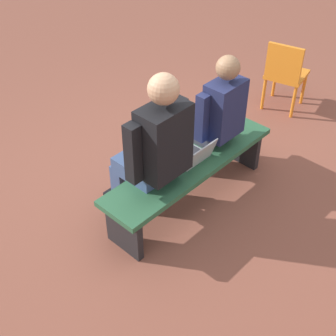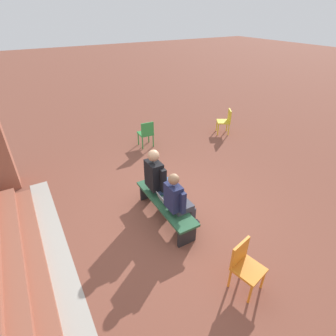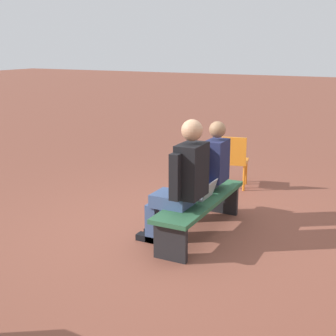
# 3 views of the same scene
# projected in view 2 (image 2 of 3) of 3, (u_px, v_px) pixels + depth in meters

# --- Properties ---
(ground_plane) EXTENTS (60.00, 60.00, 0.00)m
(ground_plane) POSITION_uv_depth(u_px,v_px,m) (175.00, 212.00, 5.67)
(ground_plane) COLOR brown
(concrete_strip) EXTENTS (5.40, 0.40, 0.01)m
(concrete_strip) POSITION_uv_depth(u_px,v_px,m) (60.00, 260.00, 4.58)
(concrete_strip) COLOR #A8A399
(concrete_strip) RESTS_ON ground
(brick_steps) EXTENTS (4.60, 0.90, 0.45)m
(brick_steps) POSITION_uv_depth(u_px,v_px,m) (8.00, 272.00, 4.17)
(brick_steps) COLOR #93513D
(brick_steps) RESTS_ON ground
(bench) EXTENTS (1.80, 0.44, 0.45)m
(bench) POSITION_uv_depth(u_px,v_px,m) (165.00, 205.00, 5.32)
(bench) COLOR #285638
(bench) RESTS_ON ground
(person_student) EXTENTS (0.52, 0.66, 1.31)m
(person_student) POSITION_uv_depth(u_px,v_px,m) (178.00, 200.00, 4.88)
(person_student) COLOR #383842
(person_student) RESTS_ON ground
(person_adult) EXTENTS (0.60, 0.76, 1.44)m
(person_adult) POSITION_uv_depth(u_px,v_px,m) (159.00, 178.00, 5.41)
(person_adult) COLOR #384C75
(person_adult) RESTS_ON ground
(laptop) EXTENTS (0.32, 0.29, 0.21)m
(laptop) POSITION_uv_depth(u_px,v_px,m) (165.00, 200.00, 5.21)
(laptop) COLOR #9EA0A5
(laptop) RESTS_ON bench
(plastic_chair_far_right) EXTENTS (0.44, 0.44, 0.84)m
(plastic_chair_far_right) POSITION_uv_depth(u_px,v_px,m) (146.00, 133.00, 8.08)
(plastic_chair_far_right) COLOR #2D893D
(plastic_chair_far_right) RESTS_ON ground
(plastic_chair_near_bench_left) EXTENTS (0.50, 0.50, 0.84)m
(plastic_chair_near_bench_left) POSITION_uv_depth(u_px,v_px,m) (245.00, 264.00, 3.94)
(plastic_chair_near_bench_left) COLOR orange
(plastic_chair_near_bench_left) RESTS_ON ground
(plastic_chair_near_bench_right) EXTENTS (0.58, 0.58, 0.84)m
(plastic_chair_near_bench_right) POSITION_uv_depth(u_px,v_px,m) (226.00, 120.00, 8.98)
(plastic_chair_near_bench_right) COLOR gold
(plastic_chair_near_bench_right) RESTS_ON ground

